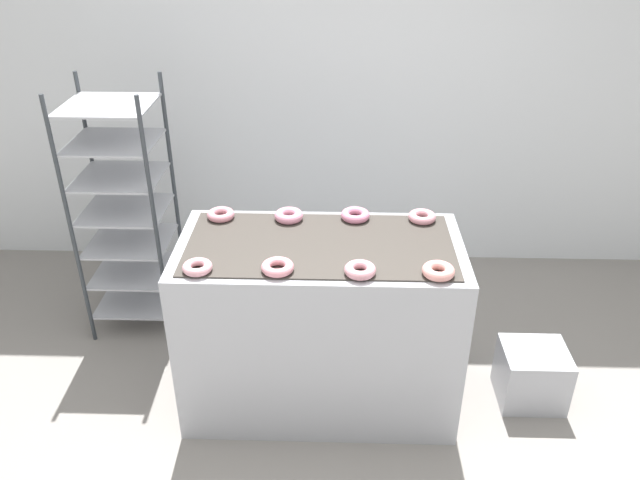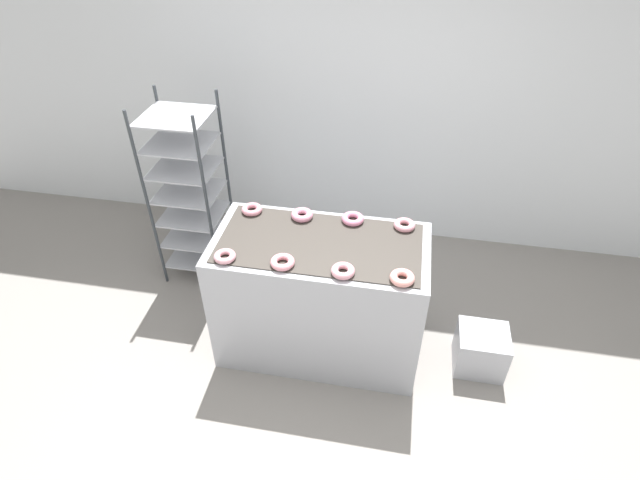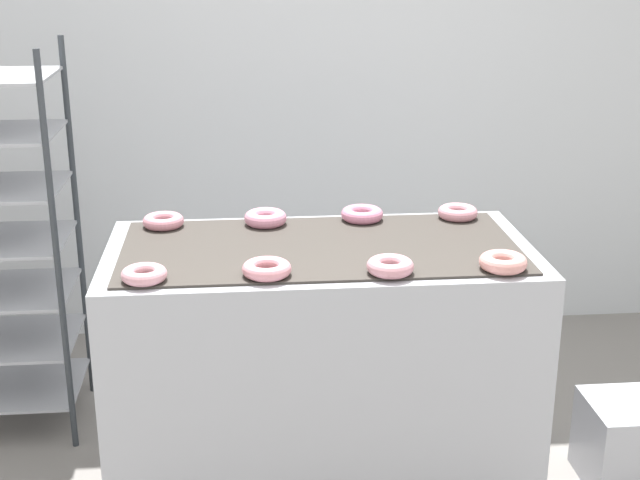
{
  "view_description": "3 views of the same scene",
  "coord_description": "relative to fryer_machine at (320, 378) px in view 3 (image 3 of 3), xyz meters",
  "views": [
    {
      "loc": [
        0.08,
        -1.99,
        2.44
      ],
      "look_at": [
        0.0,
        0.6,
        0.97
      ],
      "focal_mm": 35.0,
      "sensor_mm": 36.0,
      "label": 1
    },
    {
      "loc": [
        0.45,
        -1.83,
        2.9
      ],
      "look_at": [
        0.0,
        0.6,
        0.97
      ],
      "focal_mm": 28.0,
      "sensor_mm": 36.0,
      "label": 2
    },
    {
      "loc": [
        -0.25,
        -2.11,
        1.9
      ],
      "look_at": [
        0.0,
        0.6,
        0.97
      ],
      "focal_mm": 50.0,
      "sensor_mm": 36.0,
      "label": 3
    }
  ],
  "objects": [
    {
      "name": "donut_far_midright",
      "position": [
        0.17,
        0.26,
        0.5
      ],
      "size": [
        0.15,
        0.15,
        0.04
      ],
      "primitive_type": "torus",
      "color": "pink",
      "rests_on": "fryer_machine"
    },
    {
      "name": "fryer_machine",
      "position": [
        0.0,
        0.0,
        0.0
      ],
      "size": [
        1.39,
        0.71,
        0.95
      ],
      "color": "#A8AAB2",
      "rests_on": "ground_plane"
    },
    {
      "name": "donut_far_right",
      "position": [
        0.51,
        0.26,
        0.5
      ],
      "size": [
        0.14,
        0.14,
        0.04
      ],
      "primitive_type": "torus",
      "color": "pink",
      "rests_on": "fryer_machine"
    },
    {
      "name": "donut_near_left",
      "position": [
        -0.54,
        -0.26,
        0.5
      ],
      "size": [
        0.13,
        0.13,
        0.04
      ],
      "primitive_type": "torus",
      "color": "pink",
      "rests_on": "fryer_machine"
    },
    {
      "name": "baking_rack_cart",
      "position": [
        -1.17,
        0.66,
        0.31
      ],
      "size": [
        0.51,
        0.48,
        1.54
      ],
      "color": "#33383D",
      "rests_on": "ground_plane"
    },
    {
      "name": "donut_near_midright",
      "position": [
        0.18,
        -0.27,
        0.5
      ],
      "size": [
        0.14,
        0.14,
        0.04
      ],
      "primitive_type": "torus",
      "color": "#D18C98",
      "rests_on": "fryer_machine"
    },
    {
      "name": "donut_far_midleft",
      "position": [
        -0.17,
        0.24,
        0.5
      ],
      "size": [
        0.15,
        0.15,
        0.05
      ],
      "primitive_type": "torus",
      "color": "pink",
      "rests_on": "fryer_machine"
    },
    {
      "name": "glaze_bin",
      "position": [
        1.14,
        0.0,
        -0.32
      ],
      "size": [
        0.34,
        0.31,
        0.32
      ],
      "color": "#A8AAB2",
      "rests_on": "ground_plane"
    },
    {
      "name": "donut_near_midleft",
      "position": [
        -0.18,
        -0.25,
        0.5
      ],
      "size": [
        0.15,
        0.15,
        0.04
      ],
      "primitive_type": "torus",
      "color": "pink",
      "rests_on": "fryer_machine"
    },
    {
      "name": "wall_back",
      "position": [
        -0.0,
        1.52,
        0.92
      ],
      "size": [
        8.0,
        0.05,
        2.8
      ],
      "color": "silver",
      "rests_on": "ground_plane"
    },
    {
      "name": "donut_near_right",
      "position": [
        0.53,
        -0.26,
        0.5
      ],
      "size": [
        0.14,
        0.14,
        0.05
      ],
      "primitive_type": "torus",
      "color": "#E1948C",
      "rests_on": "fryer_machine"
    },
    {
      "name": "donut_far_left",
      "position": [
        -0.52,
        0.25,
        0.5
      ],
      "size": [
        0.14,
        0.14,
        0.04
      ],
      "primitive_type": "torus",
      "color": "#D08492",
      "rests_on": "fryer_machine"
    }
  ]
}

